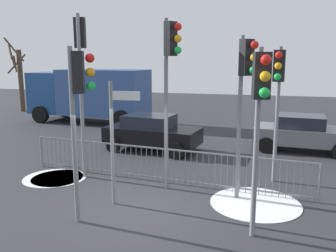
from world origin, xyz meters
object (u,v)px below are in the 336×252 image
at_px(traffic_light_foreground_left, 81,60).
at_px(traffic_light_rear_right, 278,85).
at_px(traffic_light_rear_left, 245,82).
at_px(traffic_light_foreground_right, 260,102).
at_px(delivery_truck, 90,93).
at_px(traffic_light_mid_right, 79,96).
at_px(traffic_light_mid_left, 170,67).
at_px(car_grey_mid, 302,132).
at_px(car_black_trailing, 152,132).
at_px(bare_tree_left, 20,77).
at_px(direction_sign_post, 114,137).

relative_size(traffic_light_foreground_left, traffic_light_rear_right, 1.24).
bearing_deg(traffic_light_rear_left, traffic_light_foreground_right, 52.39).
distance_m(traffic_light_foreground_left, delivery_truck, 10.21).
height_order(traffic_light_mid_right, traffic_light_rear_right, traffic_light_rear_right).
relative_size(traffic_light_foreground_left, traffic_light_foreground_right, 1.28).
relative_size(traffic_light_mid_left, delivery_truck, 0.66).
bearing_deg(traffic_light_mid_left, traffic_light_foreground_left, -74.40).
bearing_deg(traffic_light_rear_right, car_grey_mid, -97.78).
xyz_separation_m(traffic_light_foreground_right, delivery_truck, (-9.76, 11.88, -1.15)).
relative_size(traffic_light_foreground_left, car_black_trailing, 1.26).
relative_size(car_grey_mid, bare_tree_left, 0.77).
bearing_deg(direction_sign_post, car_grey_mid, 51.02).
distance_m(direction_sign_post, delivery_truck, 12.56).
bearing_deg(traffic_light_mid_right, car_grey_mid, 125.99).
xyz_separation_m(traffic_light_rear_left, direction_sign_post, (-3.10, -1.14, -1.37)).
xyz_separation_m(traffic_light_foreground_right, car_grey_mid, (1.65, 7.98, -2.12)).
xyz_separation_m(traffic_light_foreground_left, traffic_light_rear_left, (4.95, -0.74, -0.52)).
relative_size(traffic_light_rear_left, bare_tree_left, 0.84).
height_order(traffic_light_rear_right, delivery_truck, traffic_light_rear_right).
relative_size(traffic_light_foreground_right, traffic_light_mid_right, 0.99).
bearing_deg(car_black_trailing, traffic_light_rear_left, -41.47).
bearing_deg(traffic_light_foreground_right, traffic_light_rear_left, -94.08).
bearing_deg(traffic_light_foreground_left, car_black_trailing, 59.46).
height_order(traffic_light_foreground_left, car_black_trailing, traffic_light_foreground_left).
relative_size(traffic_light_foreground_left, traffic_light_mid_right, 1.26).
height_order(traffic_light_rear_right, car_black_trailing, traffic_light_rear_right).
distance_m(delivery_truck, bare_tree_left, 7.42).
height_order(traffic_light_foreground_left, delivery_truck, traffic_light_foreground_left).
height_order(traffic_light_mid_left, car_grey_mid, traffic_light_mid_left).
relative_size(traffic_light_rear_right, delivery_truck, 0.56).
distance_m(traffic_light_rear_left, car_black_trailing, 6.29).
bearing_deg(traffic_light_foreground_left, car_grey_mid, 22.51).
height_order(traffic_light_mid_right, traffic_light_rear_left, traffic_light_rear_left).
relative_size(traffic_light_rear_right, car_grey_mid, 1.03).
height_order(traffic_light_foreground_left, direction_sign_post, traffic_light_foreground_left).
bearing_deg(traffic_light_mid_left, car_grey_mid, 169.55).
distance_m(traffic_light_rear_right, car_black_trailing, 5.91).
xyz_separation_m(car_grey_mid, bare_tree_left, (-18.23, 6.70, 1.71)).
bearing_deg(car_black_trailing, bare_tree_left, 153.41).
distance_m(direction_sign_post, car_black_trailing, 5.64).
distance_m(traffic_light_mid_right, car_black_trailing, 6.99).
xyz_separation_m(traffic_light_rear_left, bare_tree_left, (-16.18, 12.56, -0.67)).
distance_m(direction_sign_post, car_grey_mid, 8.75).
bearing_deg(traffic_light_mid_left, direction_sign_post, -12.73).
xyz_separation_m(traffic_light_mid_right, car_grey_mid, (5.46, 8.14, -2.15)).
bearing_deg(traffic_light_rear_right, delivery_truck, -30.92).
xyz_separation_m(traffic_light_rear_left, delivery_truck, (-9.35, 9.76, -1.41)).
height_order(car_black_trailing, delivery_truck, delivery_truck).
height_order(traffic_light_mid_right, car_grey_mid, traffic_light_mid_right).
xyz_separation_m(traffic_light_mid_left, car_grey_mid, (4.07, 5.63, -2.73)).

